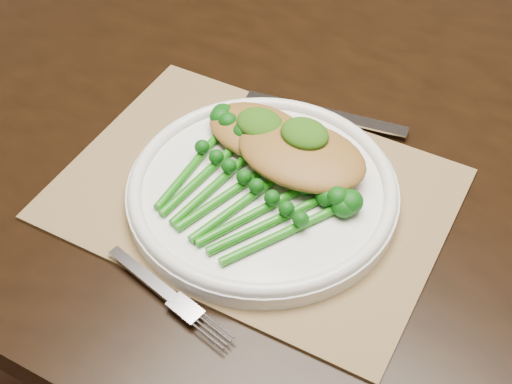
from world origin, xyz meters
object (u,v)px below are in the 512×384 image
Objects in this scene: placemat at (254,193)px; chicken_fillet_left at (259,132)px; dinner_plate at (262,189)px; dining_table at (306,286)px; broccolini_bundle at (236,198)px.

placemat is 3.31× the size of chicken_fillet_left.
placemat is 1.41× the size of dinner_plate.
dining_table is 0.42m from chicken_fillet_left.
broccolini_bundle is at bearing -91.84° from dining_table.
dining_table is at bearing 104.94° from broccolini_bundle.
dinner_plate is at bearing -87.19° from dining_table.
broccolini_bundle is (0.04, -0.09, -0.01)m from chicken_fillet_left.
placemat is 0.04m from broccolini_bundle.
chicken_fillet_left is at bearing 120.76° from broccolini_bundle.
chicken_fillet_left reaches higher than dining_table.
chicken_fillet_left reaches higher than broccolini_bundle.
broccolini_bundle reaches higher than dinner_plate.
dining_table is 0.45m from broccolini_bundle.
dinner_plate is at bearing -52.27° from chicken_fillet_left.
dining_table is 0.41m from placemat.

